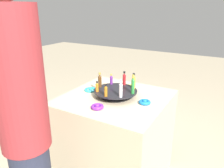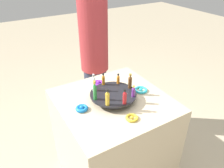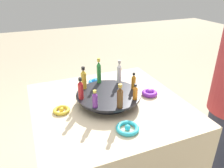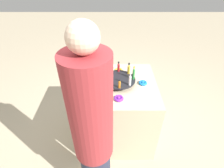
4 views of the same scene
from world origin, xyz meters
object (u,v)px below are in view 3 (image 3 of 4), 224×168
object	(u,v)px
bottle_red	(80,89)
bottle_purple	(95,99)
bottle_amber	(134,82)
display_stand	(108,97)
bottle_green	(99,72)
bottle_clear	(119,73)
bottle_brown	(119,97)
ribbon_bow_gold	(62,110)
ribbon_bow_purple	(150,93)
bottle_gold	(84,79)
ribbon_bow_blue	(95,82)
ribbon_bow_teal	(128,128)
bottle_orange	(135,92)

from	to	relation	value
bottle_red	bottle_purple	distance (m)	0.11
bottle_purple	bottle_amber	xyz separation A→B (m)	(0.10, -0.26, 0.00)
display_stand	bottle_green	distance (m)	0.17
bottle_green	bottle_clear	bearing A→B (deg)	-113.85
bottle_amber	bottle_clear	world-z (taller)	bottle_clear
bottle_purple	bottle_brown	distance (m)	0.11
bottle_red	ribbon_bow_gold	size ratio (longest dim) A/B	1.35
bottle_amber	ribbon_bow_purple	xyz separation A→B (m)	(-0.00, -0.10, -0.09)
bottle_amber	bottle_green	world-z (taller)	bottle_green
bottle_gold	bottle_brown	distance (m)	0.27
bottle_clear	ribbon_bow_blue	distance (m)	0.21
bottle_purple	ribbon_bow_teal	size ratio (longest dim) A/B	0.85
display_stand	bottle_orange	bearing A→B (deg)	-136.35
bottle_red	bottle_green	bearing A→B (deg)	-46.35
ribbon_bow_blue	bottle_clear	bearing A→B (deg)	-146.43
display_stand	ribbon_bow_purple	size ratio (longest dim) A/B	3.75
display_stand	bottle_purple	xyz separation A→B (m)	(-0.10, 0.11, 0.06)
bottle_clear	ribbon_bow_purple	xyz separation A→B (m)	(-0.11, -0.15, -0.11)
bottle_green	ribbon_bow_teal	size ratio (longest dim) A/B	1.41
bottle_red	bottle_orange	xyz separation A→B (m)	(-0.11, -0.25, -0.01)
bottle_purple	ribbon_bow_purple	bearing A→B (deg)	-75.28
ribbon_bow_purple	bottle_red	bearing A→B (deg)	88.36
display_stand	bottle_red	xyz separation A→B (m)	(0.00, 0.15, 0.08)
bottle_orange	ribbon_bow_gold	size ratio (longest dim) A/B	0.99
bottle_gold	ribbon_bow_teal	distance (m)	0.39
bottle_green	ribbon_bow_blue	world-z (taller)	bottle_green
display_stand	ribbon_bow_teal	world-z (taller)	display_stand
bottle_amber	ribbon_bow_gold	size ratio (longest dim) A/B	1.12
display_stand	bottle_brown	distance (m)	0.17
ribbon_bow_gold	bottle_red	bearing A→B (deg)	-92.47
ribbon_bow_gold	ribbon_bow_teal	world-z (taller)	ribbon_bow_teal
bottle_purple	bottle_clear	bearing A→B (deg)	-46.35
display_stand	bottle_red	size ratio (longest dim) A/B	2.96
bottle_brown	ribbon_bow_teal	world-z (taller)	bottle_brown
display_stand	bottle_amber	bearing A→B (deg)	-91.35
bottle_gold	ribbon_bow_gold	xyz separation A→B (m)	(-0.10, 0.15, -0.11)
bottle_gold	bottle_green	xyz separation A→B (m)	(0.04, -0.11, 0.01)
ribbon_bow_gold	bottle_brown	bearing A→B (deg)	-122.15
bottle_red	bottle_amber	distance (m)	0.30
display_stand	bottle_orange	size ratio (longest dim) A/B	4.07
ribbon_bow_teal	ribbon_bow_purple	xyz separation A→B (m)	(0.24, -0.26, 0.00)
bottle_green	ribbon_bow_purple	world-z (taller)	bottle_green
bottle_brown	bottle_orange	xyz separation A→B (m)	(0.04, -0.11, -0.02)
display_stand	bottle_clear	xyz separation A→B (m)	(0.10, -0.11, 0.09)
bottle_purple	ribbon_bow_purple	distance (m)	0.38
bottle_orange	ribbon_bow_gold	xyz separation A→B (m)	(0.12, 0.36, -0.09)
bottle_clear	ribbon_bow_blue	xyz separation A→B (m)	(0.15, 0.10, -0.11)
bottle_purple	bottle_brown	size ratio (longest dim) A/B	0.74
bottle_orange	bottle_amber	distance (m)	0.11
bottle_gold	ribbon_bow_blue	size ratio (longest dim) A/B	1.43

